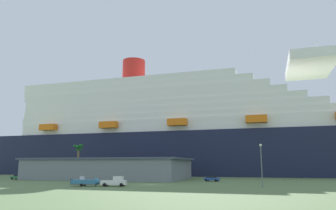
{
  "coord_description": "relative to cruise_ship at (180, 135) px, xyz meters",
  "views": [
    {
      "loc": [
        30.42,
        -73.97,
        4.84
      ],
      "look_at": [
        -7.65,
        35.56,
        26.39
      ],
      "focal_mm": 34.17,
      "sensor_mm": 36.0,
      "label": 1
    }
  ],
  "objects": [
    {
      "name": "cruise_ship",
      "position": [
        0.0,
        0.0,
        0.0
      ],
      "size": [
        216.75,
        39.31,
        60.13
      ],
      "color": "#191E38",
      "rests_on": "ground_plane"
    },
    {
      "name": "parked_car_blue_suv",
      "position": [
        24.06,
        -47.85,
        -17.21
      ],
      "size": [
        4.54,
        2.49,
        1.58
      ],
      "color": "#264C99",
      "rests_on": "ground_plane"
    },
    {
      "name": "terminal_building",
      "position": [
        -10.82,
        -45.44,
        -14.6
      ],
      "size": [
        53.47,
        29.44,
        6.85
      ],
      "color": "slate",
      "rests_on": "ground_plane"
    },
    {
      "name": "street_lamp",
      "position": [
        39.28,
        -69.6,
        -12.19
      ],
      "size": [
        0.56,
        0.56,
        9.15
      ],
      "color": "slate",
      "rests_on": "ground_plane"
    },
    {
      "name": "parked_car_green_wagon",
      "position": [
        -37.21,
        -57.16,
        -17.21
      ],
      "size": [
        4.79,
        2.29,
        1.58
      ],
      "color": "#2D723F",
      "rests_on": "ground_plane"
    },
    {
      "name": "ground_plane",
      "position": [
        12.71,
        -37.05,
        -18.04
      ],
      "size": [
        600.0,
        600.0,
        0.0
      ],
      "primitive_type": "plane",
      "color": "#567042"
    },
    {
      "name": "palm_tree",
      "position": [
        -14.34,
        -58.07,
        -9.56
      ],
      "size": [
        3.31,
        3.48,
        10.88
      ],
      "color": "brown",
      "rests_on": "ground_plane"
    },
    {
      "name": "pickup_truck",
      "position": [
        8.02,
        -76.04,
        -17.0
      ],
      "size": [
        5.92,
        3.34,
        2.2
      ],
      "color": "white",
      "rests_on": "ground_plane"
    },
    {
      "name": "small_boat_on_trailer",
      "position": [
        1.99,
        -77.56,
        -17.08
      ],
      "size": [
        7.72,
        3.56,
        2.15
      ],
      "color": "#595960",
      "rests_on": "ground_plane"
    }
  ]
}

